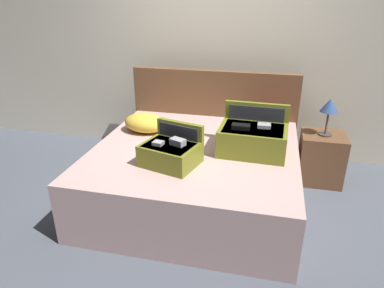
# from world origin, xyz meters

# --- Properties ---
(ground_plane) EXTENTS (12.00, 12.00, 0.00)m
(ground_plane) POSITION_xyz_m (0.00, 0.00, 0.00)
(ground_plane) COLOR #4C515B
(back_wall) EXTENTS (8.00, 0.10, 2.60)m
(back_wall) POSITION_xyz_m (0.00, 1.65, 1.30)
(back_wall) COLOR beige
(back_wall) RESTS_ON ground
(bed) EXTENTS (1.84, 1.81, 0.54)m
(bed) POSITION_xyz_m (0.00, 0.40, 0.27)
(bed) COLOR #BC9993
(bed) RESTS_ON ground
(headboard) EXTENTS (1.88, 0.08, 1.06)m
(headboard) POSITION_xyz_m (0.00, 1.35, 0.53)
(headboard) COLOR brown
(headboard) RESTS_ON ground
(hard_case_large) EXTENTS (0.60, 0.46, 0.40)m
(hard_case_large) POSITION_xyz_m (0.51, 0.44, 0.68)
(hard_case_large) COLOR olive
(hard_case_large) RESTS_ON bed
(hard_case_medium) EXTENTS (0.51, 0.47, 0.32)m
(hard_case_medium) POSITION_xyz_m (-0.13, 0.05, 0.65)
(hard_case_medium) COLOR olive
(hard_case_medium) RESTS_ON bed
(pillow_near_headboard) EXTENTS (0.50, 0.37, 0.21)m
(pillow_near_headboard) POSITION_xyz_m (0.61, 1.03, 0.65)
(pillow_near_headboard) COLOR maroon
(pillow_near_headboard) RESTS_ON bed
(pillow_center_head) EXTENTS (0.48, 0.37, 0.19)m
(pillow_center_head) POSITION_xyz_m (-0.59, 0.69, 0.64)
(pillow_center_head) COLOR gold
(pillow_center_head) RESTS_ON bed
(nightstand) EXTENTS (0.44, 0.40, 0.53)m
(nightstand) POSITION_xyz_m (1.20, 1.06, 0.26)
(nightstand) COLOR brown
(nightstand) RESTS_ON ground
(table_lamp) EXTENTS (0.17, 0.17, 0.38)m
(table_lamp) POSITION_xyz_m (1.20, 1.06, 0.81)
(table_lamp) COLOR #3F3833
(table_lamp) RESTS_ON nightstand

